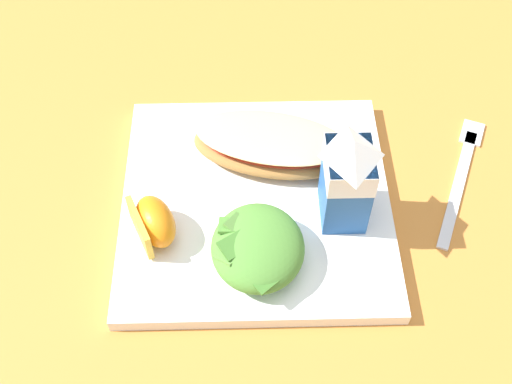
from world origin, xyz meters
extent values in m
plane|color=#C67A33|center=(0.00, 0.00, 0.00)|extent=(3.00, 3.00, 0.00)
cube|color=white|center=(0.00, 0.00, 0.01)|extent=(0.28, 0.28, 0.02)
ellipsoid|color=#A87038|center=(-0.06, 0.02, 0.03)|extent=(0.11, 0.18, 0.03)
ellipsoid|color=#B22D19|center=(-0.06, 0.02, 0.04)|extent=(0.10, 0.17, 0.01)
ellipsoid|color=#EAD184|center=(-0.06, 0.02, 0.05)|extent=(0.11, 0.18, 0.01)
ellipsoid|color=#4C8433|center=(0.07, 0.00, 0.04)|extent=(0.10, 0.09, 0.04)
cube|color=#5B8E3D|center=(0.08, -0.02, 0.04)|extent=(0.04, 0.04, 0.02)
cube|color=#4C8433|center=(0.06, -0.02, 0.05)|extent=(0.02, 0.03, 0.01)
cube|color=#5B8E3D|center=(0.06, -0.01, 0.05)|extent=(0.04, 0.04, 0.02)
cube|color=#3D7028|center=(0.11, 0.01, 0.04)|extent=(0.04, 0.04, 0.00)
cube|color=#3D7028|center=(0.08, -0.02, 0.05)|extent=(0.04, 0.04, 0.01)
cube|color=#23569E|center=(0.02, 0.09, 0.06)|extent=(0.06, 0.04, 0.09)
cube|color=white|center=(0.02, 0.09, 0.09)|extent=(0.06, 0.04, 0.03)
pyramid|color=white|center=(0.02, 0.09, 0.12)|extent=(0.06, 0.04, 0.02)
ellipsoid|color=orange|center=(0.04, -0.10, 0.04)|extent=(0.07, 0.06, 0.04)
cube|color=gold|center=(0.05, -0.11, 0.04)|extent=(0.05, 0.03, 0.03)
cube|color=silver|center=(-0.02, 0.22, 0.00)|extent=(0.16, 0.08, 0.01)
cube|color=silver|center=(-0.10, 0.25, 0.00)|extent=(0.04, 0.04, 0.01)
camera|label=1|loc=(0.40, -0.01, 0.56)|focal=44.99mm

